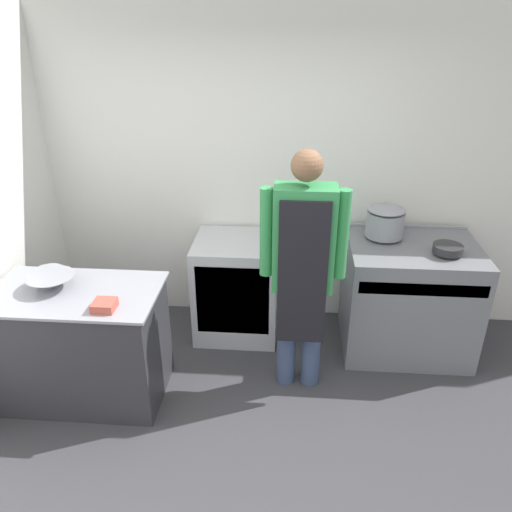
{
  "coord_description": "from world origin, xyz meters",
  "views": [
    {
      "loc": [
        0.29,
        -2.17,
        2.59
      ],
      "look_at": [
        0.04,
        1.06,
        1.0
      ],
      "focal_mm": 35.0,
      "sensor_mm": 36.0,
      "label": 1
    }
  ],
  "objects_px": {
    "stove": "(407,297)",
    "stock_pot": "(385,221)",
    "saute_pan": "(448,249)",
    "plastic_tub": "(104,305)",
    "person_cook": "(303,263)",
    "mixing_bowl": "(51,282)",
    "fridge_unit": "(237,287)"
  },
  "relations": [
    {
      "from": "person_cook",
      "to": "stock_pot",
      "type": "height_order",
      "value": "person_cook"
    },
    {
      "from": "mixing_bowl",
      "to": "plastic_tub",
      "type": "height_order",
      "value": "mixing_bowl"
    },
    {
      "from": "fridge_unit",
      "to": "person_cook",
      "type": "xyz_separation_m",
      "value": [
        0.54,
        -0.66,
        0.59
      ]
    },
    {
      "from": "mixing_bowl",
      "to": "fridge_unit",
      "type": "bearing_deg",
      "value": 36.23
    },
    {
      "from": "stove",
      "to": "saute_pan",
      "type": "height_order",
      "value": "saute_pan"
    },
    {
      "from": "person_cook",
      "to": "stock_pot",
      "type": "bearing_deg",
      "value": 46.48
    },
    {
      "from": "saute_pan",
      "to": "stock_pot",
      "type": "bearing_deg",
      "value": 147.12
    },
    {
      "from": "stove",
      "to": "mixing_bowl",
      "type": "relative_size",
      "value": 3.13
    },
    {
      "from": "plastic_tub",
      "to": "saute_pan",
      "type": "xyz_separation_m",
      "value": [
        2.36,
        0.85,
        0.09
      ]
    },
    {
      "from": "fridge_unit",
      "to": "stock_pot",
      "type": "distance_m",
      "value": 1.36
    },
    {
      "from": "plastic_tub",
      "to": "mixing_bowl",
      "type": "bearing_deg",
      "value": 152.65
    },
    {
      "from": "stove",
      "to": "mixing_bowl",
      "type": "bearing_deg",
      "value": -163.87
    },
    {
      "from": "person_cook",
      "to": "stock_pot",
      "type": "relative_size",
      "value": 6.04
    },
    {
      "from": "plastic_tub",
      "to": "stock_pot",
      "type": "xyz_separation_m",
      "value": [
        1.93,
        1.13,
        0.18
      ]
    },
    {
      "from": "stock_pot",
      "to": "saute_pan",
      "type": "bearing_deg",
      "value": -32.88
    },
    {
      "from": "person_cook",
      "to": "plastic_tub",
      "type": "relative_size",
      "value": 12.91
    },
    {
      "from": "person_cook",
      "to": "saute_pan",
      "type": "bearing_deg",
      "value": 20.85
    },
    {
      "from": "stove",
      "to": "stock_pot",
      "type": "relative_size",
      "value": 3.38
    },
    {
      "from": "stove",
      "to": "saute_pan",
      "type": "bearing_deg",
      "value": -34.27
    },
    {
      "from": "saute_pan",
      "to": "stove",
      "type": "bearing_deg",
      "value": 145.73
    },
    {
      "from": "stove",
      "to": "person_cook",
      "type": "bearing_deg",
      "value": -148.05
    },
    {
      "from": "stove",
      "to": "plastic_tub",
      "type": "height_order",
      "value": "stove"
    },
    {
      "from": "mixing_bowl",
      "to": "saute_pan",
      "type": "height_order",
      "value": "saute_pan"
    },
    {
      "from": "mixing_bowl",
      "to": "person_cook",
      "type": "bearing_deg",
      "value": 6.62
    },
    {
      "from": "stove",
      "to": "fridge_unit",
      "type": "relative_size",
      "value": 1.16
    },
    {
      "from": "person_cook",
      "to": "plastic_tub",
      "type": "bearing_deg",
      "value": -160.96
    },
    {
      "from": "stock_pot",
      "to": "saute_pan",
      "type": "height_order",
      "value": "stock_pot"
    },
    {
      "from": "stove",
      "to": "fridge_unit",
      "type": "height_order",
      "value": "stove"
    },
    {
      "from": "fridge_unit",
      "to": "plastic_tub",
      "type": "xyz_separation_m",
      "value": [
        -0.72,
        -1.1,
        0.46
      ]
    },
    {
      "from": "stove",
      "to": "person_cook",
      "type": "distance_m",
      "value": 1.19
    },
    {
      "from": "plastic_tub",
      "to": "stock_pot",
      "type": "bearing_deg",
      "value": 30.47
    },
    {
      "from": "plastic_tub",
      "to": "stock_pot",
      "type": "height_order",
      "value": "stock_pot"
    }
  ]
}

